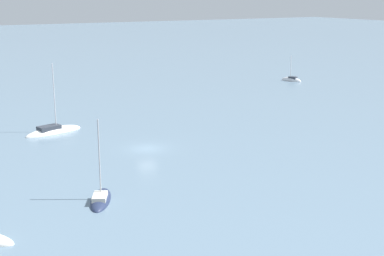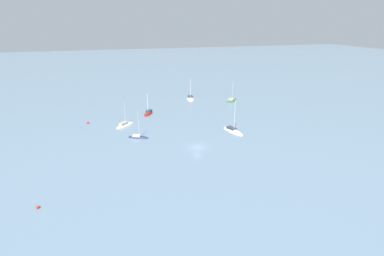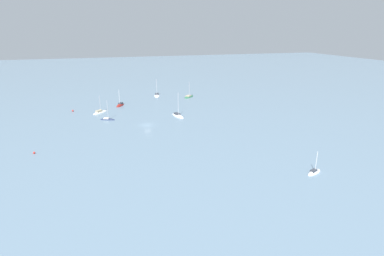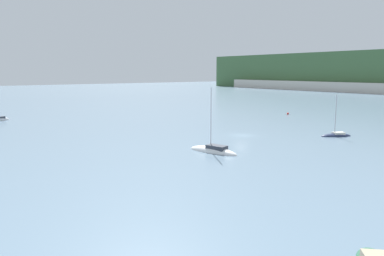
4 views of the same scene
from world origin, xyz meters
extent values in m
plane|color=slate|center=(0.00, 0.00, 0.00)|extent=(600.00, 600.00, 0.00)
ellipsoid|color=silver|center=(-51.97, -33.85, 0.00)|extent=(3.12, 5.25, 1.86)
cube|color=#333842|center=(-52.11, -33.47, 0.80)|extent=(1.59, 2.06, 0.57)
cylinder|color=silver|center=(-51.88, -34.09, 3.15)|extent=(0.14, 0.14, 5.27)
ellipsoid|color=white|center=(8.24, -14.04, 0.00)|extent=(9.04, 4.43, 1.74)
cube|color=#333842|center=(8.92, -13.87, 0.82)|extent=(3.45, 2.38, 0.67)
cylinder|color=silver|center=(7.82, -14.15, 5.22)|extent=(0.14, 0.14, 9.48)
ellipsoid|color=#232D4C|center=(11.44, 14.02, 0.00)|extent=(4.42, 6.26, 1.18)
cube|color=silver|center=(11.66, 14.46, 0.57)|extent=(2.15, 2.54, 0.48)
cylinder|color=#B2B2B7|center=(11.30, 13.75, 4.16)|extent=(0.14, 0.14, 7.67)
camera|label=1|loc=(27.58, 60.32, 19.34)|focal=50.00mm
camera|label=2|loc=(-69.32, 22.50, 31.59)|focal=28.00mm
camera|label=3|loc=(-107.70, 15.20, 34.25)|focal=28.00mm
camera|label=4|loc=(51.87, -50.40, 12.41)|focal=35.00mm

